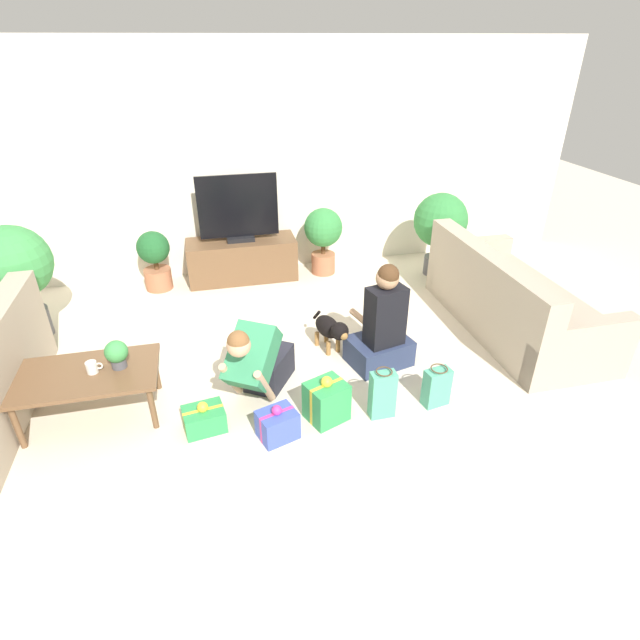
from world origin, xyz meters
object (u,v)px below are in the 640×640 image
(tv, at_px, (238,212))
(gift_box_b, at_px, (204,419))
(gift_box_a, at_px, (278,424))
(gift_bag_b, at_px, (437,387))
(potted_plant_back_right, at_px, (323,234))
(dog, at_px, (331,329))
(coffee_table, at_px, (87,377))
(potted_plant_back_left, at_px, (155,258))
(tv_console, at_px, (242,260))
(mug, at_px, (92,367))
(tabletop_plant, at_px, (117,353))
(sofa_right, at_px, (510,302))
(gift_bag_a, at_px, (382,394))
(person_kneeling, at_px, (258,361))
(person_sitting, at_px, (382,329))
(gift_box_c, at_px, (327,401))
(potted_plant_corner_right, at_px, (440,223))
(potted_plant_corner_left, at_px, (14,268))

(tv, distance_m, gift_box_b, 2.78)
(gift_box_a, bearing_deg, gift_bag_b, 3.81)
(potted_plant_back_right, xyz_separation_m, dog, (-0.36, -1.76, -0.26))
(coffee_table, bearing_deg, potted_plant_back_left, 80.19)
(tv_console, bearing_deg, gift_bag_b, -65.61)
(dog, xyz_separation_m, mug, (-1.94, -0.47, 0.21))
(tabletop_plant, bearing_deg, gift_bag_b, -11.81)
(gift_box_a, bearing_deg, tv, 89.29)
(dog, bearing_deg, sofa_right, -18.61)
(tv, height_order, potted_plant_back_right, tv)
(gift_bag_a, bearing_deg, person_kneeling, 151.18)
(person_kneeling, xyz_separation_m, dog, (0.72, 0.49, -0.08))
(coffee_table, relative_size, gift_bag_b, 2.99)
(mug, bearing_deg, gift_box_a, -23.50)
(person_sitting, height_order, gift_box_c, person_sitting)
(potted_plant_back_right, relative_size, dog, 1.58)
(mug, bearing_deg, tv, 60.12)
(coffee_table, height_order, potted_plant_back_right, potted_plant_back_right)
(tv, height_order, gift_bag_b, tv)
(gift_box_b, relative_size, mug, 2.75)
(sofa_right, bearing_deg, gift_bag_b, 128.43)
(potted_plant_back_left, bearing_deg, potted_plant_corner_right, -6.08)
(person_sitting, relative_size, gift_box_a, 3.02)
(person_kneeling, xyz_separation_m, gift_bag_a, (0.88, -0.48, -0.12))
(potted_plant_corner_right, xyz_separation_m, tabletop_plant, (-3.46, -1.85, -0.12))
(gift_box_c, distance_m, gift_bag_b, 0.89)
(sofa_right, distance_m, person_sitting, 1.50)
(tv, distance_m, potted_plant_corner_right, 2.37)
(potted_plant_corner_right, xyz_separation_m, gift_box_b, (-2.88, -2.22, -0.55))
(dog, xyz_separation_m, gift_box_c, (-0.27, -0.91, -0.08))
(potted_plant_back_left, xyz_separation_m, potted_plant_corner_left, (-1.15, -0.82, 0.33))
(gift_box_b, distance_m, mug, 0.90)
(tv_console, relative_size, tv, 1.40)
(dog, bearing_deg, potted_plant_back_right, 59.18)
(sofa_right, xyz_separation_m, gift_bag_a, (-1.68, -1.00, -0.08))
(potted_plant_corner_left, bearing_deg, tv, 22.09)
(potted_plant_back_left, bearing_deg, mug, -98.33)
(tv, xyz_separation_m, gift_box_b, (-0.55, -2.63, -0.74))
(tabletop_plant, bearing_deg, potted_plant_back_left, 86.24)
(potted_plant_corner_right, xyz_separation_m, gift_box_c, (-1.96, -2.32, -0.48))
(tv, height_order, gift_box_c, tv)
(potted_plant_corner_right, bearing_deg, person_kneeling, -141.83)
(potted_plant_corner_left, bearing_deg, mug, -59.88)
(gift_box_a, height_order, gift_bag_a, gift_bag_a)
(tv, bearing_deg, coffee_table, -121.03)
(potted_plant_corner_left, height_order, dog, potted_plant_corner_left)
(potted_plant_corner_left, bearing_deg, gift_bag_b, -29.16)
(gift_box_a, height_order, gift_bag_b, gift_bag_b)
(potted_plant_corner_left, height_order, potted_plant_back_right, potted_plant_corner_left)
(gift_box_a, bearing_deg, person_kneeling, 96.16)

